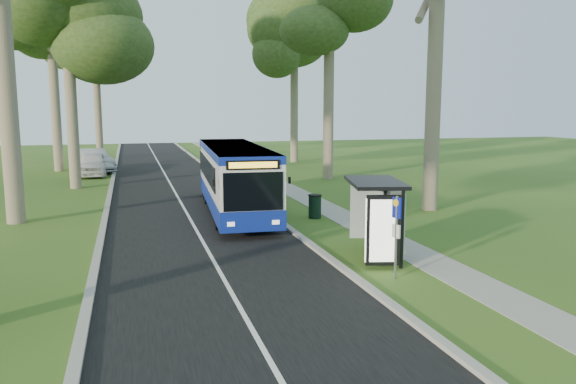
% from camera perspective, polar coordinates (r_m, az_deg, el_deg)
% --- Properties ---
extents(ground, '(120.00, 120.00, 0.00)m').
position_cam_1_polar(ground, '(18.60, 3.18, -6.17)').
color(ground, '#2E551A').
rests_on(ground, ground).
extents(road, '(7.00, 100.00, 0.02)m').
position_cam_1_polar(road, '(27.51, -10.63, -1.45)').
color(road, black).
rests_on(road, ground).
extents(kerb_east, '(0.25, 100.00, 0.12)m').
position_cam_1_polar(kerb_east, '(28.02, -3.49, -1.03)').
color(kerb_east, '#9E9B93').
rests_on(kerb_east, ground).
extents(kerb_west, '(0.25, 100.00, 0.12)m').
position_cam_1_polar(kerb_west, '(27.42, -17.93, -1.65)').
color(kerb_west, '#9E9B93').
rests_on(kerb_west, ground).
extents(centre_line, '(0.12, 100.00, 0.00)m').
position_cam_1_polar(centre_line, '(27.50, -10.63, -1.42)').
color(centre_line, white).
rests_on(centre_line, road).
extents(footpath, '(1.50, 100.00, 0.02)m').
position_cam_1_polar(footpath, '(28.81, 2.35, -0.85)').
color(footpath, gray).
rests_on(footpath, ground).
extents(bus, '(3.12, 11.56, 3.03)m').
position_cam_1_polar(bus, '(25.40, -5.47, 1.40)').
color(bus, silver).
rests_on(bus, ground).
extents(bus_stop_sign, '(0.14, 0.32, 2.34)m').
position_cam_1_polar(bus_stop_sign, '(15.77, 10.94, -3.53)').
color(bus_stop_sign, gray).
rests_on(bus_stop_sign, ground).
extents(bus_shelter, '(2.19, 3.17, 2.48)m').
position_cam_1_polar(bus_shelter, '(17.51, 9.76, -1.38)').
color(bus_shelter, black).
rests_on(bus_shelter, ground).
extents(litter_bin, '(0.59, 0.59, 1.03)m').
position_cam_1_polar(litter_bin, '(24.17, 2.75, -1.46)').
color(litter_bin, black).
rests_on(litter_bin, ground).
extents(car_white, '(2.03, 4.85, 1.64)m').
position_cam_1_polar(car_white, '(41.40, -19.22, 2.69)').
color(car_white, white).
rests_on(car_white, ground).
extents(car_silver, '(3.49, 5.51, 1.71)m').
position_cam_1_polar(car_silver, '(43.58, -19.19, 3.01)').
color(car_silver, '#AEB0B6').
rests_on(car_silver, ground).
extents(tree_west_c, '(5.20, 5.20, 13.94)m').
position_cam_1_polar(tree_west_c, '(35.57, -21.65, 17.07)').
color(tree_west_c, '#7A6B56').
rests_on(tree_west_c, ground).
extents(tree_west_d, '(5.20, 5.20, 15.56)m').
position_cam_1_polar(tree_west_d, '(45.79, -23.06, 16.46)').
color(tree_west_d, '#7A6B56').
rests_on(tree_west_d, ground).
extents(tree_west_e, '(5.20, 5.20, 13.65)m').
position_cam_1_polar(tree_west_e, '(55.32, -19.03, 13.73)').
color(tree_west_e, '#7A6B56').
rests_on(tree_west_e, ground).
extents(tree_east_c, '(5.20, 5.20, 15.50)m').
position_cam_1_polar(tree_east_c, '(37.83, 4.25, 18.85)').
color(tree_east_c, '#7A6B56').
rests_on(tree_east_c, ground).
extents(tree_east_d, '(5.20, 5.20, 14.96)m').
position_cam_1_polar(tree_east_d, '(49.41, 0.65, 15.98)').
color(tree_east_d, '#7A6B56').
rests_on(tree_east_d, ground).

